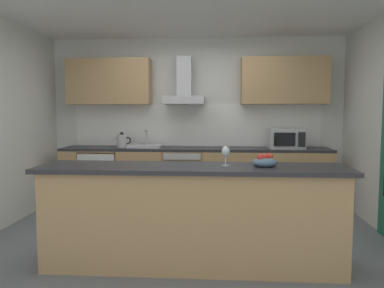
% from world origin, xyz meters
% --- Properties ---
extents(ground, '(5.58, 4.62, 0.02)m').
position_xyz_m(ground, '(0.00, 0.00, -0.01)').
color(ground, slate).
extents(ceiling, '(5.58, 4.62, 0.02)m').
position_xyz_m(ceiling, '(0.00, 0.00, 2.61)').
color(ceiling, white).
extents(wall_back, '(5.58, 0.12, 2.60)m').
position_xyz_m(wall_back, '(0.00, 1.87, 1.30)').
color(wall_back, silver).
rests_on(wall_back, ground).
extents(backsplash_tile, '(3.90, 0.02, 0.66)m').
position_xyz_m(backsplash_tile, '(0.00, 1.80, 1.23)').
color(backsplash_tile, white).
extents(counter_back, '(4.03, 0.60, 0.90)m').
position_xyz_m(counter_back, '(0.00, 1.49, 0.45)').
color(counter_back, tan).
rests_on(counter_back, ground).
extents(counter_island, '(2.79, 0.64, 0.94)m').
position_xyz_m(counter_island, '(0.11, -0.75, 0.48)').
color(counter_island, tan).
rests_on(counter_island, ground).
extents(upper_cabinets, '(3.98, 0.32, 0.70)m').
position_xyz_m(upper_cabinets, '(0.00, 1.64, 1.91)').
color(upper_cabinets, tan).
extents(oven, '(0.60, 0.62, 0.80)m').
position_xyz_m(oven, '(-0.17, 1.46, 0.46)').
color(oven, slate).
rests_on(oven, ground).
extents(refrigerator, '(0.58, 0.60, 0.85)m').
position_xyz_m(refrigerator, '(-1.44, 1.46, 0.43)').
color(refrigerator, white).
rests_on(refrigerator, ground).
extents(microwave, '(0.50, 0.38, 0.30)m').
position_xyz_m(microwave, '(1.36, 1.44, 1.05)').
color(microwave, '#B7BABC').
rests_on(microwave, counter_back).
extents(sink, '(0.50, 0.40, 0.26)m').
position_xyz_m(sink, '(-0.76, 1.47, 0.93)').
color(sink, silver).
rests_on(sink, counter_back).
extents(kettle, '(0.29, 0.15, 0.24)m').
position_xyz_m(kettle, '(-1.11, 1.43, 1.01)').
color(kettle, '#B7BABC').
rests_on(kettle, counter_back).
extents(range_hood, '(0.62, 0.45, 0.72)m').
position_xyz_m(range_hood, '(-0.17, 1.59, 1.79)').
color(range_hood, '#B7BABC').
extents(wine_glass, '(0.08, 0.08, 0.18)m').
position_xyz_m(wine_glass, '(0.41, -0.71, 1.07)').
color(wine_glass, silver).
rests_on(wine_glass, counter_island).
extents(fruit_bowl, '(0.22, 0.22, 0.13)m').
position_xyz_m(fruit_bowl, '(0.76, -0.74, 0.99)').
color(fruit_bowl, slate).
rests_on(fruit_bowl, counter_island).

